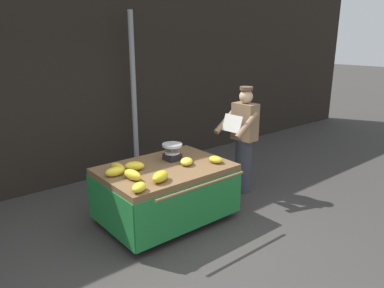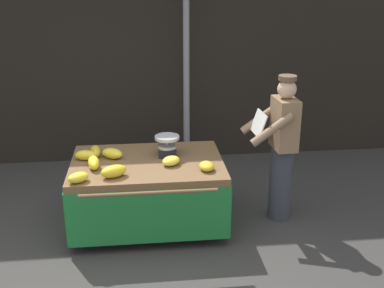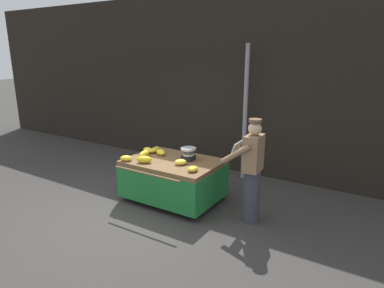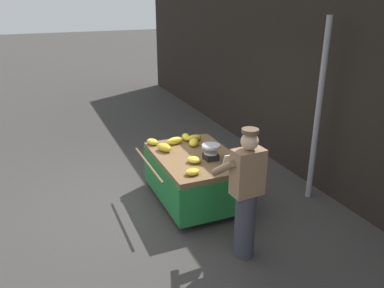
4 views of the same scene
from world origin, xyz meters
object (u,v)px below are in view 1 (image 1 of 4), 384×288
banana_cart (165,181)px  banana_bunch_2 (118,167)px  street_pole (134,97)px  vendor_person (244,140)px  banana_bunch_7 (216,159)px  banana_bunch_5 (132,175)px  banana_bunch_4 (160,177)px  weighing_scale (172,152)px  banana_bunch_0 (139,187)px  banana_bunch_1 (187,161)px  banana_bunch_6 (134,166)px  banana_bunch_3 (115,172)px

banana_cart → banana_bunch_2: banana_bunch_2 is taller
street_pole → vendor_person: 2.07m
street_pole → banana_bunch_7: 2.18m
banana_bunch_2 → banana_bunch_5: bearing=-88.7°
street_pole → banana_bunch_4: size_ratio=10.45×
banana_cart → banana_bunch_5: banana_bunch_5 is taller
banana_cart → banana_bunch_5: size_ratio=5.91×
weighing_scale → banana_bunch_5: (-0.80, -0.28, -0.06)m
banana_cart → banana_bunch_4: (-0.35, -0.39, 0.27)m
street_pole → banana_cart: (-0.62, -1.78, -0.85)m
banana_bunch_5 → banana_bunch_7: size_ratio=1.36×
banana_bunch_4 → banana_bunch_0: bearing=-165.5°
banana_bunch_4 → vendor_person: 1.92m
banana_bunch_2 → street_pole: bearing=52.5°
banana_bunch_1 → banana_cart: bearing=152.1°
banana_cart → weighing_scale: (0.23, 0.15, 0.32)m
weighing_scale → banana_bunch_5: size_ratio=0.97×
vendor_person → banana_bunch_6: bearing=176.2°
banana_bunch_3 → vendor_person: vendor_person is taller
banana_bunch_4 → banana_bunch_3: bearing=123.1°
banana_bunch_4 → banana_bunch_5: bearing=130.2°
banana_cart → banana_bunch_5: 0.64m
street_pole → banana_bunch_0: (-1.31, -2.26, -0.59)m
banana_cart → banana_bunch_3: bearing=170.4°
banana_cart → vendor_person: (1.53, 0.01, 0.29)m
banana_bunch_4 → vendor_person: (1.87, 0.40, 0.02)m
street_pole → banana_bunch_3: 2.19m
street_pole → banana_bunch_6: 2.01m
street_pole → weighing_scale: (-0.38, -1.63, -0.53)m
banana_bunch_1 → banana_bunch_4: 0.66m
street_pole → banana_bunch_2: street_pole is taller
banana_bunch_7 → banana_bunch_5: bearing=171.1°
banana_bunch_0 → banana_bunch_7: size_ratio=1.02×
street_pole → banana_bunch_7: (0.01, -2.10, -0.60)m
banana_cart → banana_bunch_7: size_ratio=8.02×
banana_bunch_1 → banana_bunch_4: size_ratio=0.77×
street_pole → weighing_scale: size_ratio=10.25×
weighing_scale → banana_bunch_0: size_ratio=1.30×
banana_cart → banana_bunch_5: (-0.57, -0.13, 0.27)m
street_pole → banana_bunch_4: street_pole is taller
banana_bunch_7 → vendor_person: 0.96m
street_pole → banana_bunch_5: 2.32m
banana_bunch_2 → banana_bunch_4: banana_bunch_4 is taller
vendor_person → banana_bunch_1: bearing=-173.5°
street_pole → weighing_scale: bearing=-103.2°
banana_cart → banana_bunch_6: 0.49m
banana_bunch_5 → vendor_person: bearing=3.7°
banana_bunch_6 → banana_bunch_5: bearing=-124.9°
banana_bunch_6 → vendor_person: 1.92m
banana_cart → banana_bunch_4: 0.59m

